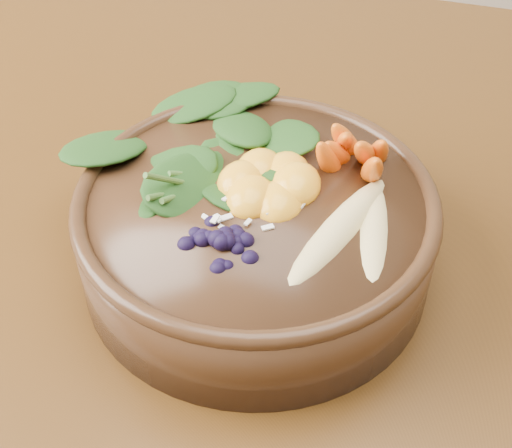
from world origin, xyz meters
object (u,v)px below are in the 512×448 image
object	(u,v)px
banana_halves	(358,215)
mandarin_cluster	(269,170)
carrot_cluster	(359,123)
stoneware_bowl	(256,234)
kale_heap	(242,121)
blueberry_pile	(220,227)

from	to	relation	value
banana_halves	mandarin_cluster	size ratio (longest dim) A/B	1.73
mandarin_cluster	banana_halves	bearing A→B (deg)	-20.46
carrot_cluster	mandarin_cluster	size ratio (longest dim) A/B	0.87
stoneware_bowl	kale_heap	size ratio (longest dim) A/B	1.53
mandarin_cluster	carrot_cluster	bearing A→B (deg)	39.48
kale_heap	mandarin_cluster	size ratio (longest dim) A/B	2.07
carrot_cluster	blueberry_pile	size ratio (longest dim) A/B	0.60
kale_heap	mandarin_cluster	bearing A→B (deg)	-52.50
stoneware_bowl	blueberry_pile	xyz separation A→B (m)	(-0.01, -0.05, 0.05)
kale_heap	banana_halves	bearing A→B (deg)	-34.26
carrot_cluster	banana_halves	world-z (taller)	carrot_cluster
carrot_cluster	banana_halves	distance (m)	0.08
stoneware_bowl	banana_halves	xyz separation A→B (m)	(0.08, -0.01, 0.05)
kale_heap	blueberry_pile	world-z (taller)	kale_heap
mandarin_cluster	blueberry_pile	size ratio (longest dim) A/B	0.69
carrot_cluster	banana_halves	xyz separation A→B (m)	(0.02, -0.07, -0.02)
stoneware_bowl	kale_heap	bearing A→B (deg)	116.16
carrot_cluster	banana_halves	bearing A→B (deg)	-66.94
stoneware_bowl	mandarin_cluster	world-z (taller)	mandarin_cluster
kale_heap	carrot_cluster	size ratio (longest dim) A/B	2.38
carrot_cluster	mandarin_cluster	xyz separation A→B (m)	(-0.06, -0.05, -0.02)
stoneware_bowl	carrot_cluster	world-z (taller)	carrot_cluster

